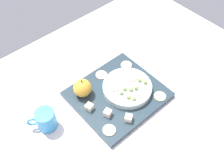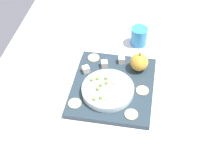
# 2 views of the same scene
# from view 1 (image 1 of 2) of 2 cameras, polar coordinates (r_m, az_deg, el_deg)

# --- Properties ---
(table) EXTENTS (1.33, 0.97, 0.04)m
(table) POSITION_cam_1_polar(r_m,az_deg,el_deg) (1.03, 0.70, -3.60)
(table) COLOR silver
(table) RESTS_ON ground
(platter) EXTENTS (0.33, 0.30, 0.02)m
(platter) POSITION_cam_1_polar(r_m,az_deg,el_deg) (1.01, 1.19, -2.29)
(platter) COLOR #283942
(platter) RESTS_ON table
(serving_dish) EXTENTS (0.19, 0.19, 0.03)m
(serving_dish) POSITION_cam_1_polar(r_m,az_deg,el_deg) (1.01, 3.31, -0.83)
(serving_dish) COLOR silver
(serving_dish) RESTS_ON platter
(apple_whole) EXTENTS (0.07, 0.07, 0.07)m
(apple_whole) POSITION_cam_1_polar(r_m,az_deg,el_deg) (0.98, -6.42, -0.87)
(apple_whole) COLOR gold
(apple_whole) RESTS_ON platter
(apple_stem) EXTENTS (0.01, 0.01, 0.01)m
(apple_stem) POSITION_cam_1_polar(r_m,az_deg,el_deg) (0.95, -6.64, 0.63)
(apple_stem) COLOR brown
(apple_stem) RESTS_ON apple_whole
(cheese_cube_0) EXTENTS (0.03, 0.03, 0.02)m
(cheese_cube_0) POSITION_cam_1_polar(r_m,az_deg,el_deg) (0.96, -4.95, -5.00)
(cheese_cube_0) COLOR beige
(cheese_cube_0) RESTS_ON platter
(cheese_cube_1) EXTENTS (0.03, 0.03, 0.02)m
(cheese_cube_1) POSITION_cam_1_polar(r_m,az_deg,el_deg) (0.94, -0.95, -6.29)
(cheese_cube_1) COLOR #F9E1C7
(cheese_cube_1) RESTS_ON platter
(cheese_cube_2) EXTENTS (0.03, 0.03, 0.02)m
(cheese_cube_2) POSITION_cam_1_polar(r_m,az_deg,el_deg) (0.93, 3.59, -7.40)
(cheese_cube_2) COLOR #F9E4C2
(cheese_cube_2) RESTS_ON platter
(cracker_0) EXTENTS (0.05, 0.05, 0.00)m
(cracker_0) POSITION_cam_1_polar(r_m,az_deg,el_deg) (1.01, 10.35, -2.64)
(cracker_0) COLOR #D1BB82
(cracker_0) RESTS_ON platter
(cracker_1) EXTENTS (0.05, 0.05, 0.00)m
(cracker_1) POSITION_cam_1_polar(r_m,az_deg,el_deg) (1.06, -2.32, 2.00)
(cracker_1) COLOR #E4BB88
(cracker_1) RESTS_ON platter
(cracker_2) EXTENTS (0.05, 0.05, 0.00)m
(cracker_2) POSITION_cam_1_polar(r_m,az_deg,el_deg) (1.10, 3.12, 4.13)
(cracker_2) COLOR #DAC07D
(cracker_2) RESTS_ON platter
(cracker_3) EXTENTS (0.05, 0.05, 0.00)m
(cracker_3) POSITION_cam_1_polar(r_m,az_deg,el_deg) (0.92, -0.61, -9.97)
(cracker_3) COLOR #DFBF88
(cracker_3) RESTS_ON platter
(grape_0) EXTENTS (0.02, 0.01, 0.01)m
(grape_0) POSITION_cam_1_polar(r_m,az_deg,el_deg) (0.98, 2.77, -0.97)
(grape_0) COLOR #93BB54
(grape_0) RESTS_ON serving_dish
(grape_1) EXTENTS (0.02, 0.01, 0.02)m
(grape_1) POSITION_cam_1_polar(r_m,az_deg,el_deg) (0.98, 5.27, -0.79)
(grape_1) COLOR #93B157
(grape_1) RESTS_ON serving_dish
(grape_2) EXTENTS (0.02, 0.01, 0.01)m
(grape_2) POSITION_cam_1_polar(r_m,az_deg,el_deg) (0.96, 3.59, -2.77)
(grape_2) COLOR #9EBB4F
(grape_2) RESTS_ON serving_dish
(grape_3) EXTENTS (0.02, 0.01, 0.01)m
(grape_3) POSITION_cam_1_polar(r_m,az_deg,el_deg) (1.01, 7.21, 0.44)
(grape_3) COLOR #8EB956
(grape_3) RESTS_ON serving_dish
(grape_4) EXTENTS (0.02, 0.01, 0.01)m
(grape_4) POSITION_cam_1_polar(r_m,az_deg,el_deg) (1.01, 6.00, 0.89)
(grape_4) COLOR #95BB52
(grape_4) RESTS_ON serving_dish
(grape_5) EXTENTS (0.02, 0.01, 0.01)m
(grape_5) POSITION_cam_1_polar(r_m,az_deg,el_deg) (0.98, 4.15, -1.11)
(grape_5) COLOR #96B762
(grape_5) RESTS_ON serving_dish
(grape_6) EXTENTS (0.02, 0.01, 0.01)m
(grape_6) POSITION_cam_1_polar(r_m,az_deg,el_deg) (0.97, 2.03, -1.88)
(grape_6) COLOR #87B462
(grape_6) RESTS_ON serving_dish
(grape_7) EXTENTS (0.02, 0.01, 0.01)m
(grape_7) POSITION_cam_1_polar(r_m,az_deg,el_deg) (0.95, 4.75, -3.14)
(grape_7) COLOR #9CB85C
(grape_7) RESTS_ON serving_dish
(apple_slice_0) EXTENTS (0.05, 0.05, 0.01)m
(apple_slice_0) POSITION_cam_1_polar(r_m,az_deg,el_deg) (0.99, 0.36, -0.36)
(apple_slice_0) COLOR beige
(apple_slice_0) RESTS_ON serving_dish
(apple_slice_1) EXTENTS (0.05, 0.05, 0.01)m
(apple_slice_1) POSITION_cam_1_polar(r_m,az_deg,el_deg) (1.02, 4.07, 1.66)
(apple_slice_1) COLOR beige
(apple_slice_1) RESTS_ON serving_dish
(cup) EXTENTS (0.09, 0.07, 0.08)m
(cup) POSITION_cam_1_polar(r_m,az_deg,el_deg) (0.94, -14.17, -7.52)
(cup) COLOR #338AC4
(cup) RESTS_ON table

